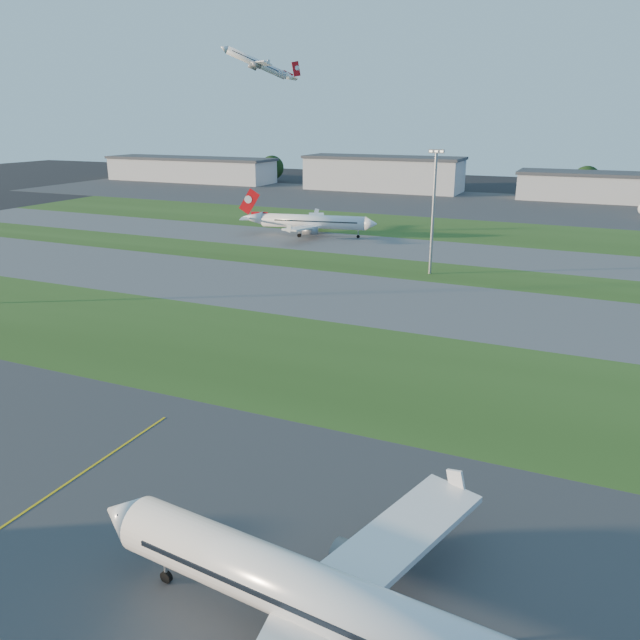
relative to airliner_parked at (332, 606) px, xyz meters
The scene contains 17 objects.
grass_strip_a 56.60m from the airliner_parked, 128.07° to the left, with size 300.00×34.00×0.01m, color #294416.
taxiway_a 85.00m from the airliner_parked, 114.20° to the left, with size 300.00×32.00×0.01m, color #515154.
grass_strip_b 108.27m from the airliner_parked, 108.77° to the left, with size 300.00×18.00×0.01m, color #294416.
taxiway_b 129.28m from the airliner_parked, 105.63° to the left, with size 300.00×26.00×0.01m, color #515154.
grass_strip_c 161.29m from the airliner_parked, 102.47° to the left, with size 300.00×40.00×0.01m, color #294416.
apron_far 220.24m from the airliner_parked, 99.09° to the left, with size 400.00×80.00×0.01m, color #333335.
airliner_parked is the anchor object (origin of this frame).
airliner_taxiing 144.10m from the airliner_parked, 115.19° to the left, with size 36.36×30.57×11.44m.
airliner_departing 232.40m from the airliner_parked, 120.24° to the left, with size 23.70×20.79×9.20m.
light_mast_centre 102.92m from the airliner_parked, 101.16° to the left, with size 3.20×0.70×25.80m.
hangar_far_west 308.84m from the airliner_parked, 126.76° to the left, with size 91.80×23.00×12.20m.
hangar_west 260.01m from the airliner_parked, 107.88° to the left, with size 71.40×23.00×15.20m.
hangar_east 248.26m from the airliner_parked, 85.33° to the left, with size 81.60×23.00×11.20m.
tree_far_west 344.05m from the airliner_parked, 130.80° to the left, with size 11.00×11.00×12.00m.
tree_west 299.75m from the airliner_parked, 118.89° to the left, with size 12.10×12.10×13.20m.
tree_mid_west 264.19m from the airliner_parked, 101.97° to the left, with size 9.90×9.90×10.80m.
tree_mid_east 261.50m from the airliner_parked, 88.86° to the left, with size 11.55×11.55×12.60m.
Camera 1 is at (46.38, -20.25, 32.03)m, focal length 35.00 mm.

